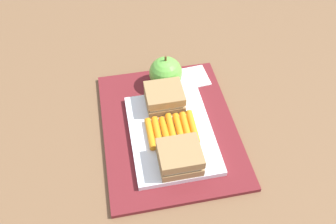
% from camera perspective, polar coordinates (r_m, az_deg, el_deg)
% --- Properties ---
extents(ground_plane, '(2.40, 2.40, 0.00)m').
position_cam_1_polar(ground_plane, '(0.76, 0.18, -2.75)').
color(ground_plane, brown).
extents(lunchbag_mat, '(0.36, 0.28, 0.01)m').
position_cam_1_polar(lunchbag_mat, '(0.76, 0.18, -2.52)').
color(lunchbag_mat, maroon).
rests_on(lunchbag_mat, ground_plane).
extents(food_tray, '(0.23, 0.17, 0.01)m').
position_cam_1_polar(food_tray, '(0.74, 0.56, -3.49)').
color(food_tray, white).
rests_on(food_tray, lunchbag_mat).
extents(sandwich_half_left, '(0.07, 0.08, 0.04)m').
position_cam_1_polar(sandwich_half_left, '(0.67, 1.91, -7.27)').
color(sandwich_half_left, '#9E7A4C').
rests_on(sandwich_half_left, food_tray).
extents(sandwich_half_right, '(0.07, 0.08, 0.04)m').
position_cam_1_polar(sandwich_half_right, '(0.76, -0.58, 2.36)').
color(sandwich_half_right, '#9E7A4C').
rests_on(sandwich_half_right, food_tray).
extents(carrot_sticks_bundle, '(0.08, 0.10, 0.02)m').
position_cam_1_polar(carrot_sticks_bundle, '(0.73, 0.60, -2.92)').
color(carrot_sticks_bundle, orange).
rests_on(carrot_sticks_bundle, food_tray).
extents(apple, '(0.08, 0.08, 0.09)m').
position_cam_1_polar(apple, '(0.81, -0.37, 6.30)').
color(apple, '#66B742').
rests_on(apple, lunchbag_mat).
extents(paper_napkin, '(0.08, 0.08, 0.00)m').
position_cam_1_polar(paper_napkin, '(0.86, 4.06, 5.61)').
color(paper_napkin, white).
rests_on(paper_napkin, lunchbag_mat).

